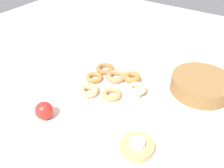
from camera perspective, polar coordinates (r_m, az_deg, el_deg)
ground_plane at (r=1.07m, az=-1.34°, el=-1.42°), size 2.40×2.40×0.00m
donut_plate at (r=1.07m, az=-1.34°, el=-1.09°), size 0.31×0.31×0.02m
donut_0 at (r=1.11m, az=0.73°, el=1.89°), size 0.12×0.12×0.03m
donut_1 at (r=1.02m, az=-5.60°, el=-1.54°), size 0.09×0.09×0.03m
donut_2 at (r=1.00m, az=-0.09°, el=-2.45°), size 0.10×0.10×0.02m
donut_3 at (r=1.04m, az=5.94°, el=-1.06°), size 0.10×0.10×0.02m
donut_4 at (r=1.10m, az=-4.25°, el=1.54°), size 0.11×0.11×0.02m
donut_5 at (r=1.10m, az=4.75°, el=1.61°), size 0.08×0.08×0.03m
donut_6 at (r=1.16m, az=-1.65°, el=3.65°), size 0.11×0.11×0.02m
candle_holder at (r=0.84m, az=5.93°, el=-14.49°), size 0.12×0.12×0.02m
tealight at (r=0.82m, az=6.01°, el=-13.67°), size 0.05×0.05×0.01m
basket at (r=1.11m, az=20.35°, el=-0.11°), size 0.36×0.36×0.07m
apple at (r=0.95m, az=-15.82°, el=-6.07°), size 0.07×0.07×0.07m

